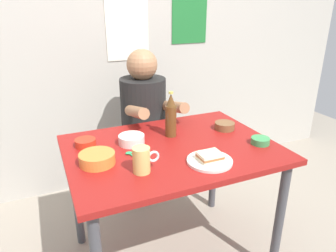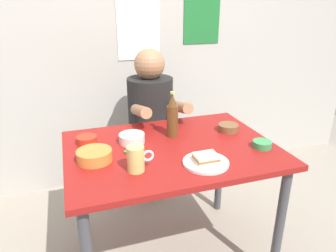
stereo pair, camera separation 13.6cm
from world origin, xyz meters
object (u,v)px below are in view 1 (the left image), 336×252
at_px(beer_mug, 142,160).
at_px(plate_orange, 210,161).
at_px(sandwich, 210,156).
at_px(dining_table, 172,162).
at_px(stool, 145,159).
at_px(person_seated, 144,107).
at_px(rice_bowl_white, 132,139).
at_px(beer_bottle, 171,116).

bearing_deg(beer_mug, plate_orange, -7.48).
xyz_separation_m(plate_orange, sandwich, (-0.00, 0.00, 0.02)).
height_order(dining_table, stool, dining_table).
xyz_separation_m(person_seated, beer_mug, (-0.29, -0.81, 0.03)).
height_order(person_seated, rice_bowl_white, person_seated).
relative_size(stool, plate_orange, 2.05).
xyz_separation_m(dining_table, beer_mug, (-0.23, -0.19, 0.15)).
xyz_separation_m(plate_orange, beer_bottle, (-0.04, 0.37, 0.11)).
distance_m(stool, sandwich, 0.96).
distance_m(person_seated, rice_bowl_white, 0.56).
bearing_deg(stool, beer_bottle, -90.60).
bearing_deg(plate_orange, person_seated, 92.39).
bearing_deg(sandwich, beer_bottle, 96.29).
height_order(plate_orange, rice_bowl_white, rice_bowl_white).
distance_m(dining_table, rice_bowl_white, 0.25).
bearing_deg(stool, person_seated, -90.00).
relative_size(stool, beer_bottle, 1.72).
bearing_deg(stool, rice_bowl_white, -115.61).
bearing_deg(rice_bowl_white, person_seated, 63.89).
relative_size(plate_orange, rice_bowl_white, 1.57).
distance_m(person_seated, plate_orange, 0.85).
distance_m(plate_orange, rice_bowl_white, 0.45).
distance_m(person_seated, beer_bottle, 0.49).
relative_size(person_seated, plate_orange, 3.27).
distance_m(plate_orange, beer_mug, 0.33).
bearing_deg(sandwich, stool, 92.36).
relative_size(person_seated, beer_bottle, 2.75).
distance_m(beer_bottle, rice_bowl_white, 0.26).
bearing_deg(plate_orange, beer_bottle, 96.29).
bearing_deg(plate_orange, rice_bowl_white, 128.65).
xyz_separation_m(sandwich, beer_mug, (-0.33, 0.04, 0.03)).
xyz_separation_m(sandwich, beer_bottle, (-0.04, 0.37, 0.09)).
bearing_deg(beer_mug, person_seated, 70.24).
distance_m(sandwich, beer_bottle, 0.38).
bearing_deg(sandwich, beer_mug, 172.52).
distance_m(dining_table, plate_orange, 0.27).
bearing_deg(beer_bottle, sandwich, -83.71).
relative_size(beer_bottle, rice_bowl_white, 1.87).
xyz_separation_m(person_seated, beer_bottle, (-0.01, -0.48, 0.09)).
bearing_deg(person_seated, plate_orange, -87.61).
bearing_deg(sandwich, person_seated, 92.39).
distance_m(sandwich, beer_mug, 0.33).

